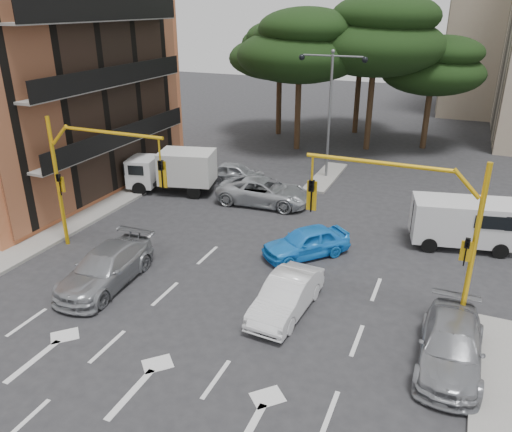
{
  "coord_description": "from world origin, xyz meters",
  "views": [
    {
      "loc": [
        7.69,
        -13.94,
        10.38
      ],
      "look_at": [
        -0.28,
        5.01,
        1.6
      ],
      "focal_mm": 35.0,
      "sensor_mm": 36.0,
      "label": 1
    }
  ],
  "objects_px": {
    "signal_mast_right": "(419,218)",
    "car_silver_parked": "(451,346)",
    "street_lamp_center": "(331,93)",
    "car_silver_wagon": "(105,268)",
    "car_silver_cross_a": "(264,192)",
    "car_white_hatch": "(286,296)",
    "box_truck_a": "(172,171)",
    "signal_mast_left": "(87,169)",
    "van_white": "(463,223)",
    "car_silver_cross_b": "(236,173)",
    "car_blue_compact": "(306,242)"
  },
  "relations": [
    {
      "from": "street_lamp_center",
      "to": "car_white_hatch",
      "type": "bearing_deg",
      "value": -79.88
    },
    {
      "from": "car_silver_parked",
      "to": "van_white",
      "type": "distance_m",
      "value": 8.98
    },
    {
      "from": "car_silver_parked",
      "to": "car_silver_cross_b",
      "type": "bearing_deg",
      "value": 135.33
    },
    {
      "from": "street_lamp_center",
      "to": "car_white_hatch",
      "type": "height_order",
      "value": "street_lamp_center"
    },
    {
      "from": "signal_mast_left",
      "to": "car_silver_parked",
      "type": "distance_m",
      "value": 15.64
    },
    {
      "from": "car_white_hatch",
      "to": "van_white",
      "type": "distance_m",
      "value": 9.98
    },
    {
      "from": "street_lamp_center",
      "to": "box_truck_a",
      "type": "height_order",
      "value": "street_lamp_center"
    },
    {
      "from": "car_blue_compact",
      "to": "signal_mast_right",
      "type": "bearing_deg",
      "value": 8.35
    },
    {
      "from": "street_lamp_center",
      "to": "van_white",
      "type": "relative_size",
      "value": 1.72
    },
    {
      "from": "car_silver_wagon",
      "to": "car_silver_cross_a",
      "type": "xyz_separation_m",
      "value": [
        2.55,
        10.51,
        0.0
      ]
    },
    {
      "from": "signal_mast_left",
      "to": "car_white_hatch",
      "type": "height_order",
      "value": "signal_mast_left"
    },
    {
      "from": "car_silver_wagon",
      "to": "van_white",
      "type": "relative_size",
      "value": 1.11
    },
    {
      "from": "car_silver_wagon",
      "to": "car_silver_parked",
      "type": "distance_m",
      "value": 12.92
    },
    {
      "from": "signal_mast_left",
      "to": "street_lamp_center",
      "type": "bearing_deg",
      "value": 64.09
    },
    {
      "from": "street_lamp_center",
      "to": "car_silver_wagon",
      "type": "relative_size",
      "value": 1.56
    },
    {
      "from": "car_silver_wagon",
      "to": "car_silver_cross_b",
      "type": "relative_size",
      "value": 1.37
    },
    {
      "from": "car_silver_wagon",
      "to": "car_silver_cross_a",
      "type": "height_order",
      "value": "same"
    },
    {
      "from": "signal_mast_right",
      "to": "car_silver_parked",
      "type": "xyz_separation_m",
      "value": [
        1.56,
        -2.05,
        -3.21
      ]
    },
    {
      "from": "car_white_hatch",
      "to": "car_silver_wagon",
      "type": "relative_size",
      "value": 0.83
    },
    {
      "from": "van_white",
      "to": "box_truck_a",
      "type": "xyz_separation_m",
      "value": [
        -16.08,
        1.09,
        0.14
      ]
    },
    {
      "from": "street_lamp_center",
      "to": "box_truck_a",
      "type": "relative_size",
      "value": 1.51
    },
    {
      "from": "car_blue_compact",
      "to": "car_silver_parked",
      "type": "xyz_separation_m",
      "value": [
        6.3,
        -5.23,
        0.0
      ]
    },
    {
      "from": "signal_mast_left",
      "to": "car_silver_parked",
      "type": "bearing_deg",
      "value": -7.7
    },
    {
      "from": "signal_mast_right",
      "to": "van_white",
      "type": "height_order",
      "value": "signal_mast_right"
    },
    {
      "from": "street_lamp_center",
      "to": "car_silver_cross_b",
      "type": "xyz_separation_m",
      "value": [
        -5.0,
        -3.0,
        -4.81
      ]
    },
    {
      "from": "signal_mast_right",
      "to": "car_white_hatch",
      "type": "xyz_separation_m",
      "value": [
        -4.07,
        -1.32,
        -3.2
      ]
    },
    {
      "from": "signal_mast_left",
      "to": "car_white_hatch",
      "type": "xyz_separation_m",
      "value": [
        9.54,
        -1.32,
        -3.2
      ]
    },
    {
      "from": "car_silver_cross_a",
      "to": "box_truck_a",
      "type": "xyz_separation_m",
      "value": [
        -5.73,
        -0.27,
        0.54
      ]
    },
    {
      "from": "street_lamp_center",
      "to": "car_silver_cross_b",
      "type": "height_order",
      "value": "street_lamp_center"
    },
    {
      "from": "car_white_hatch",
      "to": "signal_mast_right",
      "type": "bearing_deg",
      "value": 21.82
    },
    {
      "from": "car_silver_parked",
      "to": "van_white",
      "type": "height_order",
      "value": "van_white"
    },
    {
      "from": "signal_mast_right",
      "to": "car_silver_wagon",
      "type": "distance_m",
      "value": 12.0
    },
    {
      "from": "car_silver_cross_a",
      "to": "signal_mast_left",
      "type": "bearing_deg",
      "value": 146.39
    },
    {
      "from": "car_silver_cross_a",
      "to": "car_silver_parked",
      "type": "xyz_separation_m",
      "value": [
        10.37,
        -10.33,
        -0.05
      ]
    },
    {
      "from": "car_silver_cross_b",
      "to": "box_truck_a",
      "type": "xyz_separation_m",
      "value": [
        -2.73,
        -3.0,
        0.64
      ]
    },
    {
      "from": "signal_mast_right",
      "to": "van_white",
      "type": "distance_m",
      "value": 7.61
    },
    {
      "from": "box_truck_a",
      "to": "car_silver_parked",
      "type": "bearing_deg",
      "value": -135.88
    },
    {
      "from": "car_silver_cross_a",
      "to": "van_white",
      "type": "xyz_separation_m",
      "value": [
        10.35,
        -1.36,
        0.4
      ]
    },
    {
      "from": "signal_mast_right",
      "to": "car_silver_cross_b",
      "type": "relative_size",
      "value": 1.64
    },
    {
      "from": "signal_mast_left",
      "to": "street_lamp_center",
      "type": "height_order",
      "value": "street_lamp_center"
    },
    {
      "from": "car_white_hatch",
      "to": "car_silver_parked",
      "type": "bearing_deg",
      "value": -3.55
    },
    {
      "from": "signal_mast_right",
      "to": "box_truck_a",
      "type": "distance_m",
      "value": 16.8
    },
    {
      "from": "car_silver_wagon",
      "to": "van_white",
      "type": "distance_m",
      "value": 15.83
    },
    {
      "from": "car_white_hatch",
      "to": "box_truck_a",
      "type": "relative_size",
      "value": 0.8
    },
    {
      "from": "signal_mast_left",
      "to": "car_silver_cross_b",
      "type": "xyz_separation_m",
      "value": [
        1.8,
        11.01,
        -3.26
      ]
    },
    {
      "from": "signal_mast_left",
      "to": "box_truck_a",
      "type": "height_order",
      "value": "signal_mast_left"
    },
    {
      "from": "car_blue_compact",
      "to": "box_truck_a",
      "type": "xyz_separation_m",
      "value": [
        -9.8,
        4.83,
        0.59
      ]
    },
    {
      "from": "car_silver_wagon",
      "to": "box_truck_a",
      "type": "distance_m",
      "value": 10.74
    },
    {
      "from": "car_blue_compact",
      "to": "car_silver_cross_a",
      "type": "distance_m",
      "value": 6.52
    },
    {
      "from": "car_silver_cross_a",
      "to": "car_white_hatch",
      "type": "bearing_deg",
      "value": -157.22
    }
  ]
}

